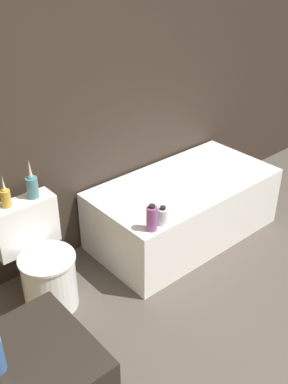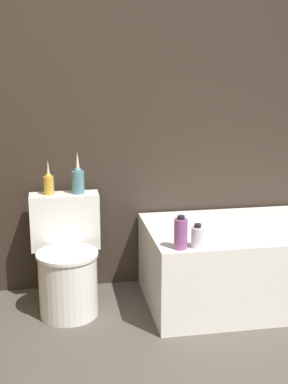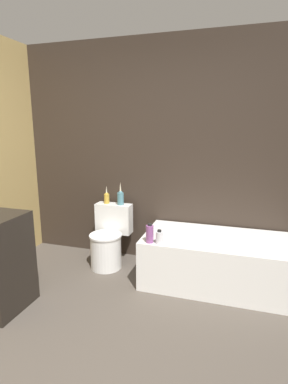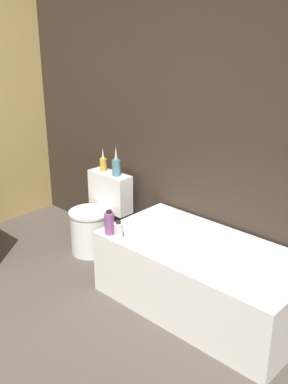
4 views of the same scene
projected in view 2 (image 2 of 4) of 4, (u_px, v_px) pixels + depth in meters
wall_back_tiled at (139, 95)px, 3.49m from camera, size 6.40×0.06×2.60m
bathtub at (263, 262)px, 3.46m from camera, size 1.51×0.78×0.51m
toilet at (67, 262)px, 3.31m from camera, size 0.44×0.53×0.70m
vase_gold at (49, 183)px, 3.35m from camera, size 0.06×0.06×0.22m
vase_silver at (78, 179)px, 3.37m from camera, size 0.08×0.08×0.27m
shampoo_bottle_tall at (181, 233)px, 2.96m from camera, size 0.07×0.07×0.19m
shampoo_bottle_short at (197, 237)px, 2.98m from camera, size 0.07×0.07×0.14m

